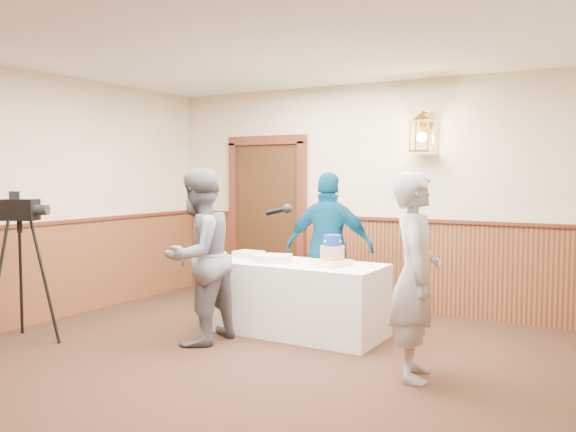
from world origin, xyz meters
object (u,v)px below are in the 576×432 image
Objects in this scene: display_table at (298,298)px; baker at (416,276)px; tv_camera_rig at (21,279)px; interviewer at (198,256)px; sheet_cake_yellow at (272,258)px; tiered_cake at (332,254)px; assistant_p at (329,248)px; sheet_cake_green at (249,254)px.

baker is at bearing -25.90° from display_table.
tv_camera_rig is at bearing -142.48° from display_table.
display_table is 1.06× the size of baker.
baker is 1.19× the size of tv_camera_rig.
sheet_cake_yellow is at bearing 151.34° from interviewer.
sheet_cake_yellow is 2.51m from tv_camera_rig.
tiered_cake is 0.23× the size of baker.
tiered_cake is at bearing 6.21° from sheet_cake_yellow.
sheet_cake_yellow reaches higher than display_table.
assistant_p is at bearing 29.03° from baker.
sheet_cake_yellow is (-0.25, -0.09, 0.41)m from display_table.
tiered_cake is 0.27× the size of tv_camera_rig.
tv_camera_rig reaches higher than display_table.
interviewer is (0.00, -0.89, 0.08)m from sheet_cake_green.
baker is at bearing 124.40° from assistant_p.
assistant_p is at bearing 32.23° from sheet_cake_green.
sheet_cake_yellow is 0.83m from interviewer.
baker reaches higher than tv_camera_rig.
tv_camera_rig is (-1.52, -0.88, -0.23)m from interviewer.
assistant_p is (0.35, 0.65, 0.06)m from sheet_cake_yellow.
sheet_cake_yellow reaches higher than sheet_cake_green.
sheet_cake_green is 0.89m from interviewer.
interviewer is at bearing 47.70° from assistant_p.
display_table is 0.65m from tiered_cake.
tiered_cake is 0.22× the size of interviewer.
sheet_cake_green reaches higher than display_table.
display_table is at bearing 141.80° from interviewer.
interviewer reaches higher than sheet_cake_green.
sheet_cake_yellow is 0.22× the size of baker.
baker is (2.19, -0.82, 0.06)m from sheet_cake_green.
sheet_cake_yellow is at bearing -22.82° from sheet_cake_green.
display_table is at bearing 67.49° from assistant_p.
tiered_cake is 1.03× the size of sheet_cake_yellow.
tv_camera_rig is at bearing 85.65° from baker.
tv_camera_rig reaches higher than tiered_cake.
baker reaches higher than sheet_cake_green.
tiered_cake is 0.67m from assistant_p.
sheet_cake_yellow is (-0.67, -0.07, -0.08)m from tiered_cake.
sheet_cake_yellow is 1.89m from baker.
baker is 1.93m from assistant_p.
display_table is 0.49m from sheet_cake_yellow.
tv_camera_rig is (-2.60, -1.66, -0.23)m from tiered_cake.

